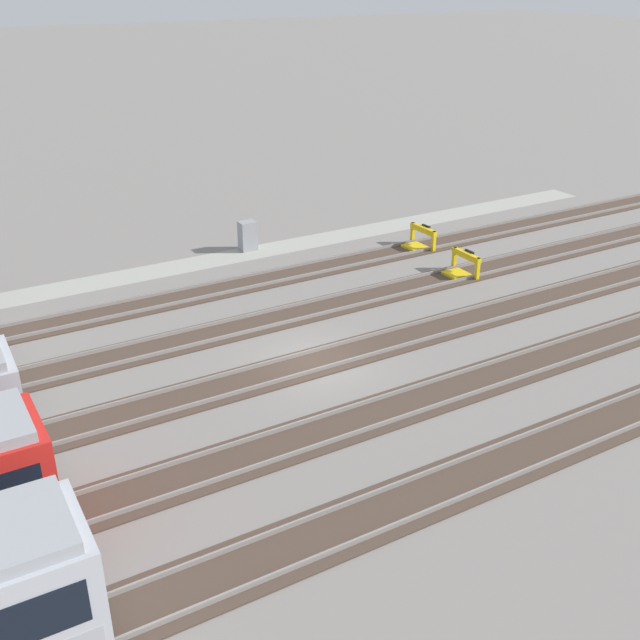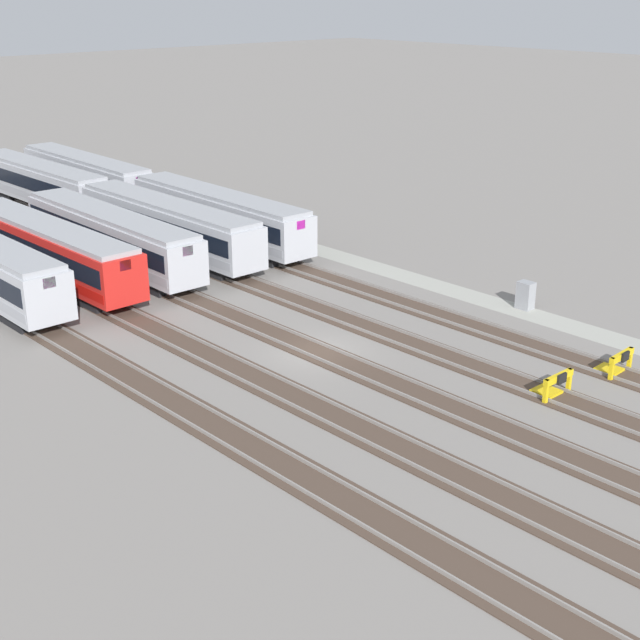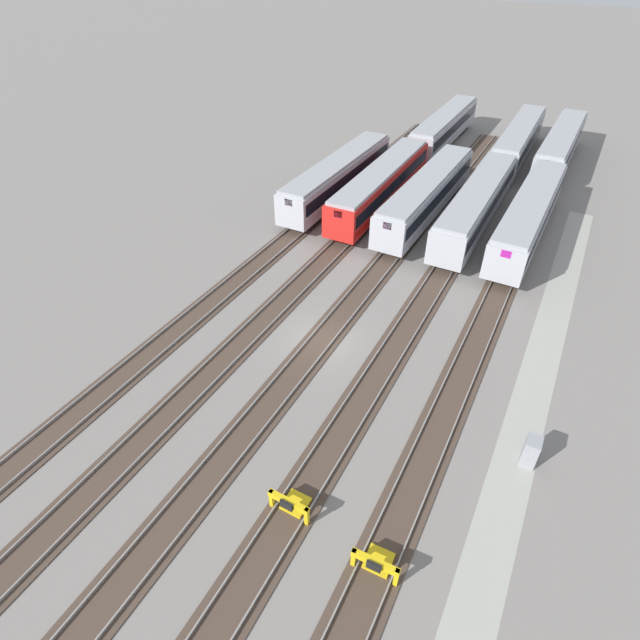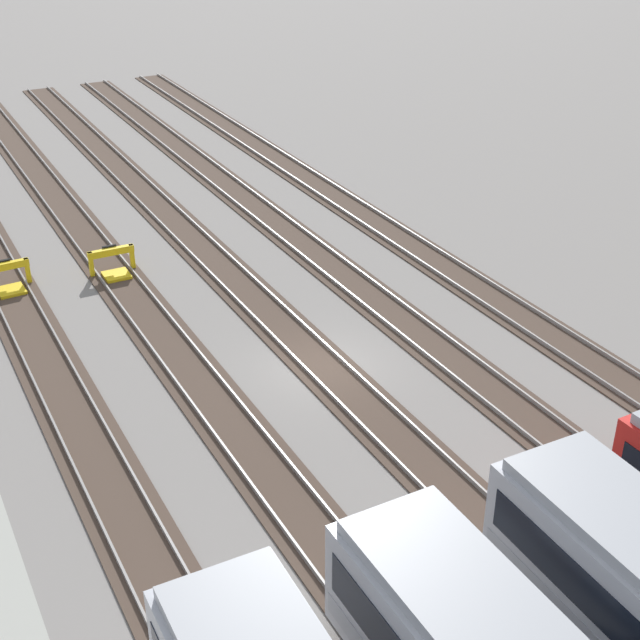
% 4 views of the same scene
% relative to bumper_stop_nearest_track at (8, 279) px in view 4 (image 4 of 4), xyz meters
% --- Properties ---
extents(ground_plane, '(400.00, 400.00, 0.00)m').
position_rel_bumper_stop_nearest_track_xyz_m(ground_plane, '(11.58, 8.65, -0.51)').
color(ground_plane, gray).
extents(rail_track_nearest, '(90.00, 2.23, 0.21)m').
position_rel_bumper_stop_nearest_track_xyz_m(rail_track_nearest, '(11.58, -0.01, -0.47)').
color(rail_track_nearest, '#47382D').
rests_on(rail_track_nearest, ground).
extents(rail_track_near_inner, '(90.00, 2.23, 0.21)m').
position_rel_bumper_stop_nearest_track_xyz_m(rail_track_near_inner, '(11.58, 4.32, -0.47)').
color(rail_track_near_inner, '#47382D').
rests_on(rail_track_near_inner, ground).
extents(rail_track_middle, '(90.00, 2.24, 0.21)m').
position_rel_bumper_stop_nearest_track_xyz_m(rail_track_middle, '(11.58, 8.65, -0.47)').
color(rail_track_middle, '#47382D').
rests_on(rail_track_middle, ground).
extents(rail_track_far_inner, '(90.00, 2.23, 0.21)m').
position_rel_bumper_stop_nearest_track_xyz_m(rail_track_far_inner, '(11.58, 12.98, -0.47)').
color(rail_track_far_inner, '#47382D').
rests_on(rail_track_far_inner, ground).
extents(rail_track_farthest, '(90.00, 2.23, 0.21)m').
position_rel_bumper_stop_nearest_track_xyz_m(rail_track_farthest, '(11.58, 17.31, -0.47)').
color(rail_track_farthest, '#47382D').
rests_on(rail_track_farthest, ground).
extents(bumper_stop_nearest_track, '(1.37, 2.01, 1.22)m').
position_rel_bumper_stop_nearest_track_xyz_m(bumper_stop_nearest_track, '(0.00, 0.00, 0.00)').
color(bumper_stop_nearest_track, gold).
rests_on(bumper_stop_nearest_track, ground).
extents(bumper_stop_near_inner_track, '(1.35, 2.00, 1.22)m').
position_rel_bumper_stop_nearest_track_xyz_m(bumper_stop_near_inner_track, '(0.63, 4.32, 0.00)').
color(bumper_stop_near_inner_track, gold).
rests_on(bumper_stop_near_inner_track, ground).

